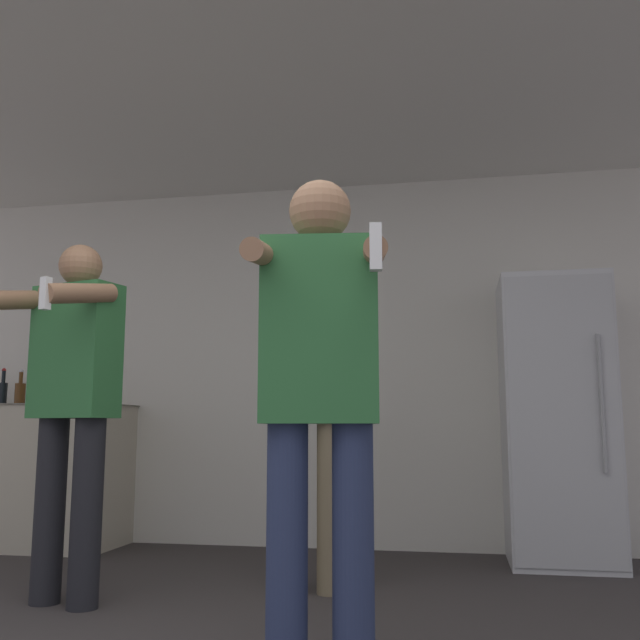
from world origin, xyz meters
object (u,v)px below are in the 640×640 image
at_px(person_woman_foreground, 320,385).
at_px(bottle_red_label, 81,388).
at_px(refrigerator, 557,419).
at_px(person_man_side, 72,392).
at_px(bottle_green_wine, 3,392).
at_px(bottle_brown_liquor, 20,392).
at_px(bottle_clear_vodka, 51,391).
at_px(person_spectator_back, 311,391).

bearing_deg(person_woman_foreground, bottle_red_label, 132.73).
relative_size(refrigerator, person_man_side, 1.02).
distance_m(bottle_green_wine, bottle_brown_liquor, 0.14).
bearing_deg(bottle_clear_vodka, bottle_green_wine, -180.00).
xyz_separation_m(bottle_clear_vodka, bottle_brown_liquor, (-0.25, 0.00, -0.01)).
bearing_deg(person_man_side, bottle_clear_vodka, 124.26).
bearing_deg(bottle_clear_vodka, refrigerator, -1.41).
bearing_deg(person_spectator_back, bottle_clear_vodka, 152.70).
bearing_deg(bottle_green_wine, bottle_brown_liquor, 0.00).
height_order(bottle_clear_vodka, person_spectator_back, person_spectator_back).
xyz_separation_m(bottle_green_wine, person_spectator_back, (2.52, -1.10, -0.08)).
bearing_deg(bottle_red_label, refrigerator, -1.50).
distance_m(refrigerator, bottle_red_label, 3.25).
distance_m(person_woman_foreground, person_man_side, 1.59).
xyz_separation_m(person_woman_foreground, person_man_side, (-1.36, 0.82, 0.03)).
bearing_deg(person_woman_foreground, person_man_side, 149.02).
bearing_deg(bottle_clear_vodka, bottle_red_label, 0.00).
height_order(bottle_brown_liquor, person_spectator_back, person_spectator_back).
distance_m(bottle_clear_vodka, person_man_side, 1.89).
distance_m(bottle_brown_liquor, person_woman_foreground, 3.58).
relative_size(bottle_red_label, person_man_side, 0.18).
xyz_separation_m(person_woman_foreground, person_spectator_back, (-0.29, 1.28, 0.05)).
bearing_deg(bottle_green_wine, person_spectator_back, -23.57).
distance_m(bottle_clear_vodka, person_woman_foreground, 3.40).
relative_size(bottle_brown_liquor, person_spectator_back, 0.15).
bearing_deg(bottle_clear_vodka, person_woman_foreground, -44.44).
bearing_deg(refrigerator, bottle_green_wine, 178.74).
bearing_deg(bottle_clear_vodka, person_spectator_back, -27.30).
bearing_deg(refrigerator, person_man_side, -148.49).
xyz_separation_m(bottle_red_label, person_man_side, (0.83, -1.56, -0.11)).
height_order(bottle_green_wine, person_woman_foreground, person_woman_foreground).
relative_size(bottle_brown_liquor, bottle_red_label, 0.85).
relative_size(refrigerator, bottle_brown_liquor, 6.63).
xyz_separation_m(bottle_clear_vodka, person_spectator_back, (2.13, -1.10, -0.08)).
xyz_separation_m(bottle_brown_liquor, person_woman_foreground, (2.67, -2.38, -0.12)).
bearing_deg(person_man_side, bottle_red_label, 118.12).
bearing_deg(person_spectator_back, bottle_brown_liquor, 155.20).
relative_size(refrigerator, person_woman_foreground, 1.05).
height_order(refrigerator, bottle_brown_liquor, refrigerator).
height_order(bottle_clear_vodka, bottle_red_label, bottle_red_label).
height_order(refrigerator, person_spectator_back, refrigerator).
xyz_separation_m(refrigerator, person_man_side, (-2.40, -1.47, 0.11)).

